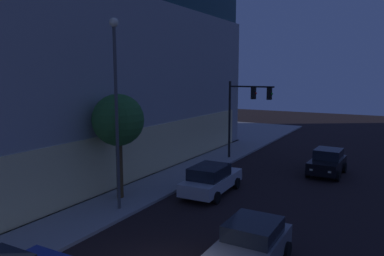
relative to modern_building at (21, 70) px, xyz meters
The scene contains 7 objects.
modern_building is the anchor object (origin of this frame).
traffic_light_far_corner 17.83m from the modern_building, 62.98° to the right, with size 0.38×3.70×6.11m.
street_lamp_sidewalk 15.26m from the modern_building, 110.12° to the right, with size 0.44×0.44×9.23m.
sidewalk_tree 14.06m from the modern_building, 106.48° to the right, with size 2.75×2.75×5.62m.
car_grey 23.86m from the modern_building, 107.97° to the right, with size 4.10×2.16×1.63m.
car_silver 18.14m from the modern_building, 91.68° to the right, with size 4.84×2.26×1.68m.
car_black 24.00m from the modern_building, 72.20° to the right, with size 4.10×2.22×1.73m.
Camera 1 is at (-8.23, -5.72, 6.75)m, focal length 34.28 mm.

